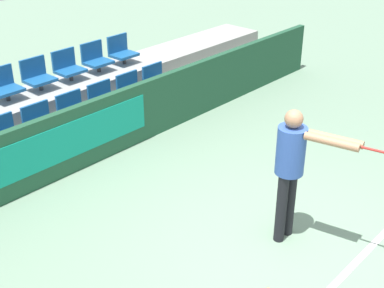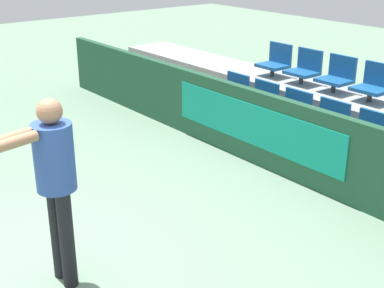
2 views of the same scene
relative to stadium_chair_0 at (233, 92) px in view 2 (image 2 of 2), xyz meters
The scene contains 14 objects.
ground_plane 4.69m from the stadium_chair_0, 66.35° to the right, with size 30.00×30.00×0.00m, color gray.
barrier_wall 1.97m from the stadium_chair_0, 19.87° to the right, with size 11.41×0.14×1.01m.
bleacher_tier_front 1.92m from the stadium_chair_0, ahead, with size 11.01×0.95×0.37m.
bleacher_tier_middle 2.05m from the stadium_chair_0, 24.01° to the left, with size 11.01×0.95×0.73m.
stadium_chair_0 is the anchor object (origin of this frame).
stadium_chair_1 0.62m from the stadium_chair_0, ahead, with size 0.47×0.39×0.53m.
stadium_chair_2 1.24m from the stadium_chair_0, ahead, with size 0.47×0.39×0.53m.
stadium_chair_3 1.86m from the stadium_chair_0, ahead, with size 0.47×0.39×0.53m.
stadium_chair_4 2.48m from the stadium_chair_0, ahead, with size 0.47×0.39×0.53m.
stadium_chair_7 1.01m from the stadium_chair_0, 90.00° to the left, with size 0.47×0.39×0.53m.
stadium_chair_8 1.19m from the stadium_chair_0, 56.68° to the left, with size 0.47×0.39×0.53m.
stadium_chair_9 1.60m from the stadium_chair_0, 37.26° to the left, with size 0.47×0.39×0.53m.
stadium_chair_10 2.12m from the stadium_chair_0, 26.89° to the left, with size 0.47×0.39×0.53m.
tennis_player 4.52m from the stadium_chair_0, 62.45° to the right, with size 0.45×1.52×1.71m.
Camera 2 is at (4.09, -1.30, 2.92)m, focal length 50.00 mm.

